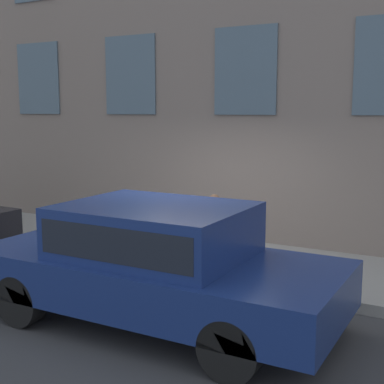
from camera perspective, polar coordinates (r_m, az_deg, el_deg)
ground_plane at (r=8.33m, az=-1.22°, el=-9.65°), size 80.00×80.00×0.00m
sidewalk at (r=9.31m, az=2.50°, el=-7.15°), size 2.39×60.00×0.16m
fire_hydrant at (r=8.67m, az=-2.28°, el=-5.27°), size 0.36×0.47×0.73m
person at (r=8.28m, az=2.38°, el=-3.49°), size 0.29×0.19×1.19m
parked_car_navy_near at (r=6.60m, az=-3.91°, el=-7.09°), size 1.96×4.55×1.50m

